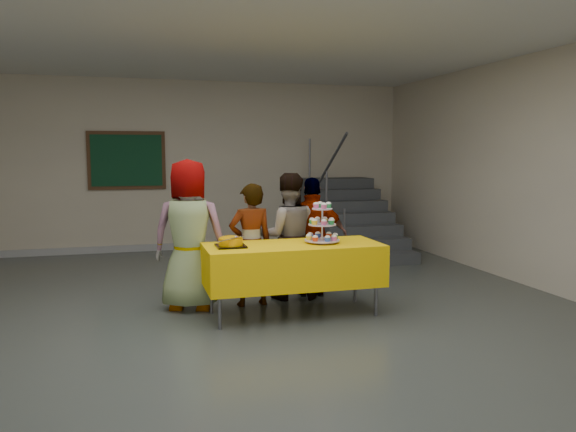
{
  "coord_description": "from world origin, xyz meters",
  "views": [
    {
      "loc": [
        -0.98,
        -5.12,
        1.75
      ],
      "look_at": [
        0.67,
        0.74,
        1.05
      ],
      "focal_mm": 35.0,
      "sensor_mm": 36.0,
      "label": 1
    }
  ],
  "objects_px": {
    "schoolchild_b": "(251,245)",
    "schoolchild_d": "(313,237)",
    "staircase": "(346,223)",
    "bake_table": "(293,264)",
    "schoolchild_a": "(189,235)",
    "bear_cake": "(231,241)",
    "noticeboard": "(127,160)",
    "schoolchild_c": "(288,236)",
    "cupcake_stand": "(322,227)"
  },
  "relations": [
    {
      "from": "schoolchild_b",
      "to": "schoolchild_d",
      "type": "xyz_separation_m",
      "value": [
        0.82,
        0.22,
        0.02
      ]
    },
    {
      "from": "staircase",
      "to": "bake_table",
      "type": "bearing_deg",
      "value": -119.5
    },
    {
      "from": "bake_table",
      "to": "schoolchild_a",
      "type": "relative_size",
      "value": 1.12
    },
    {
      "from": "bake_table",
      "to": "bear_cake",
      "type": "bearing_deg",
      "value": 178.93
    },
    {
      "from": "schoolchild_b",
      "to": "noticeboard",
      "type": "distance_m",
      "value": 4.24
    },
    {
      "from": "schoolchild_a",
      "to": "staircase",
      "type": "bearing_deg",
      "value": -117.01
    },
    {
      "from": "bear_cake",
      "to": "schoolchild_c",
      "type": "relative_size",
      "value": 0.24
    },
    {
      "from": "schoolchild_a",
      "to": "staircase",
      "type": "xyz_separation_m",
      "value": [
        3.07,
        3.05,
        -0.35
      ]
    },
    {
      "from": "schoolchild_b",
      "to": "staircase",
      "type": "height_order",
      "value": "staircase"
    },
    {
      "from": "cupcake_stand",
      "to": "bake_table",
      "type": "bearing_deg",
      "value": 179.6
    },
    {
      "from": "staircase",
      "to": "noticeboard",
      "type": "distance_m",
      "value": 3.98
    },
    {
      "from": "schoolchild_b",
      "to": "bear_cake",
      "type": "bearing_deg",
      "value": 51.96
    },
    {
      "from": "schoolchild_a",
      "to": "schoolchild_d",
      "type": "xyz_separation_m",
      "value": [
        1.51,
        0.19,
        -0.11
      ]
    },
    {
      "from": "cupcake_stand",
      "to": "staircase",
      "type": "bearing_deg",
      "value": 64.61
    },
    {
      "from": "schoolchild_c",
      "to": "staircase",
      "type": "height_order",
      "value": "staircase"
    },
    {
      "from": "schoolchild_b",
      "to": "schoolchild_c",
      "type": "relative_size",
      "value": 0.93
    },
    {
      "from": "bear_cake",
      "to": "staircase",
      "type": "relative_size",
      "value": 0.15
    },
    {
      "from": "bear_cake",
      "to": "schoolchild_b",
      "type": "relative_size",
      "value": 0.26
    },
    {
      "from": "noticeboard",
      "to": "schoolchild_a",
      "type": "bearing_deg",
      "value": -80.43
    },
    {
      "from": "schoolchild_c",
      "to": "noticeboard",
      "type": "xyz_separation_m",
      "value": [
        -1.83,
        3.74,
        0.85
      ]
    },
    {
      "from": "bake_table",
      "to": "schoolchild_a",
      "type": "bearing_deg",
      "value": 152.96
    },
    {
      "from": "schoolchild_c",
      "to": "noticeboard",
      "type": "relative_size",
      "value": 1.16
    },
    {
      "from": "staircase",
      "to": "noticeboard",
      "type": "height_order",
      "value": "noticeboard"
    },
    {
      "from": "bear_cake",
      "to": "staircase",
      "type": "height_order",
      "value": "staircase"
    },
    {
      "from": "bear_cake",
      "to": "schoolchild_c",
      "type": "height_order",
      "value": "schoolchild_c"
    },
    {
      "from": "schoolchild_a",
      "to": "schoolchild_b",
      "type": "distance_m",
      "value": 0.7
    },
    {
      "from": "schoolchild_a",
      "to": "bear_cake",
      "type": "bearing_deg",
      "value": 143.8
    },
    {
      "from": "cupcake_stand",
      "to": "schoolchild_a",
      "type": "bearing_deg",
      "value": 158.67
    },
    {
      "from": "cupcake_stand",
      "to": "schoolchild_c",
      "type": "height_order",
      "value": "schoolchild_c"
    },
    {
      "from": "schoolchild_a",
      "to": "schoolchild_c",
      "type": "height_order",
      "value": "schoolchild_a"
    },
    {
      "from": "schoolchild_b",
      "to": "schoolchild_a",
      "type": "bearing_deg",
      "value": -7.75
    },
    {
      "from": "noticeboard",
      "to": "staircase",
      "type": "bearing_deg",
      "value": -12.65
    },
    {
      "from": "staircase",
      "to": "noticeboard",
      "type": "bearing_deg",
      "value": 167.35
    },
    {
      "from": "schoolchild_a",
      "to": "schoolchild_d",
      "type": "height_order",
      "value": "schoolchild_a"
    },
    {
      "from": "bear_cake",
      "to": "cupcake_stand",
      "type": "bearing_deg",
      "value": -0.85
    },
    {
      "from": "bear_cake",
      "to": "schoolchild_a",
      "type": "relative_size",
      "value": 0.21
    },
    {
      "from": "cupcake_stand",
      "to": "bear_cake",
      "type": "distance_m",
      "value": 1.0
    },
    {
      "from": "bake_table",
      "to": "schoolchild_d",
      "type": "bearing_deg",
      "value": 57.35
    },
    {
      "from": "schoolchild_a",
      "to": "noticeboard",
      "type": "xyz_separation_m",
      "value": [
        -0.66,
        3.89,
        0.76
      ]
    },
    {
      "from": "schoolchild_c",
      "to": "schoolchild_d",
      "type": "height_order",
      "value": "schoolchild_c"
    },
    {
      "from": "bake_table",
      "to": "schoolchild_c",
      "type": "distance_m",
      "value": 0.72
    },
    {
      "from": "cupcake_stand",
      "to": "schoolchild_a",
      "type": "height_order",
      "value": "schoolchild_a"
    },
    {
      "from": "schoolchild_a",
      "to": "staircase",
      "type": "distance_m",
      "value": 4.34
    },
    {
      "from": "bear_cake",
      "to": "schoolchild_b",
      "type": "height_order",
      "value": "schoolchild_b"
    },
    {
      "from": "bear_cake",
      "to": "staircase",
      "type": "distance_m",
      "value": 4.49
    },
    {
      "from": "schoolchild_a",
      "to": "noticeboard",
      "type": "height_order",
      "value": "noticeboard"
    },
    {
      "from": "bake_table",
      "to": "schoolchild_a",
      "type": "distance_m",
      "value": 1.2
    },
    {
      "from": "cupcake_stand",
      "to": "schoolchild_b",
      "type": "bearing_deg",
      "value": 143.46
    },
    {
      "from": "cupcake_stand",
      "to": "noticeboard",
      "type": "bearing_deg",
      "value": 114.58
    },
    {
      "from": "schoolchild_c",
      "to": "schoolchild_d",
      "type": "distance_m",
      "value": 0.33
    }
  ]
}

